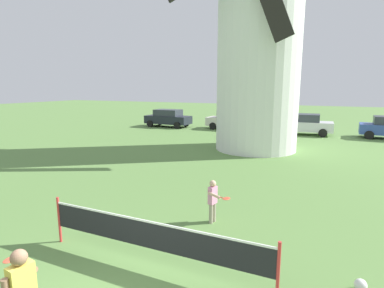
% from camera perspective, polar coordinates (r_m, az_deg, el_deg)
% --- Properties ---
extents(windmill, '(8.91, 5.30, 14.47)m').
position_cam_1_polar(windmill, '(18.36, 12.41, 20.65)').
color(windmill, white).
rests_on(windmill, ground_plane).
extents(tennis_net, '(5.05, 0.06, 1.10)m').
position_cam_1_polar(tennis_net, '(6.47, -7.66, -16.39)').
color(tennis_net, red).
rests_on(tennis_net, ground_plane).
extents(player_far, '(0.69, 0.61, 1.18)m').
position_cam_1_polar(player_far, '(8.34, 3.96, -10.08)').
color(player_far, '#9E937F').
rests_on(player_far, ground_plane).
extents(stray_ball, '(0.22, 0.22, 0.22)m').
position_cam_1_polar(stray_ball, '(6.78, 28.69, -21.89)').
color(stray_ball, silver).
rests_on(stray_ball, ground_plane).
extents(parked_car_black, '(4.13, 1.98, 1.56)m').
position_cam_1_polar(parked_car_black, '(28.04, -4.45, 4.83)').
color(parked_car_black, '#1E232D').
rests_on(parked_car_black, ground_plane).
extents(parked_car_cream, '(4.52, 1.94, 1.56)m').
position_cam_1_polar(parked_car_cream, '(26.46, 7.65, 4.43)').
color(parked_car_cream, silver).
rests_on(parked_car_cream, ground_plane).
extents(parked_car_silver, '(4.48, 2.03, 1.56)m').
position_cam_1_polar(parked_car_silver, '(24.93, 19.61, 3.54)').
color(parked_car_silver, silver).
rests_on(parked_car_silver, ground_plane).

